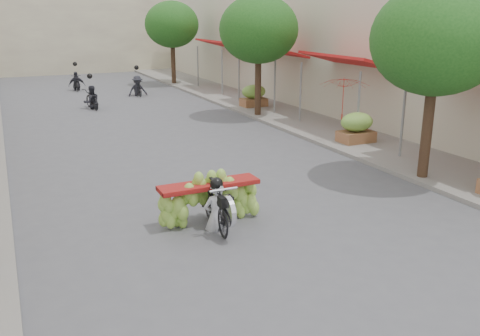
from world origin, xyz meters
name	(u,v)px	position (x,y,z in m)	size (l,w,h in m)	color
ground	(352,292)	(0.00, 0.00, 0.00)	(120.00, 120.00, 0.00)	#515155
sidewalk_right	(278,109)	(7.00, 15.00, 0.06)	(4.00, 60.00, 0.12)	gray
shophouse_row_right	(380,45)	(11.99, 14.00, 3.00)	(9.77, 40.00, 6.00)	beige
far_building	(60,26)	(0.00, 38.00, 3.50)	(20.00, 6.00, 7.00)	beige
street_tree_near	(437,40)	(5.40, 4.00, 3.78)	(3.40, 3.40, 5.25)	#3A2719
street_tree_mid	(259,30)	(5.40, 14.00, 3.78)	(3.40, 3.40, 5.25)	#3A2719
street_tree_far	(172,25)	(5.40, 26.00, 3.78)	(3.40, 3.40, 5.25)	#3A2719
produce_crate_mid	(357,125)	(6.20, 8.00, 0.71)	(1.20, 0.88, 1.16)	brown
produce_crate_far	(254,94)	(6.20, 16.00, 0.71)	(1.20, 0.88, 1.16)	brown
banana_motorbike	(213,197)	(-1.03, 3.52, 0.67)	(2.22, 1.92, 1.94)	black
market_umbrella	(345,77)	(5.83, 8.34, 2.37)	(2.00, 2.00, 1.54)	#AC2117
pedestrian	(250,86)	(6.27, 16.50, 1.01)	(0.97, 0.69, 1.78)	white
bg_motorbike_a	(91,94)	(-0.95, 19.29, 0.74)	(0.85, 1.71, 1.95)	black
bg_motorbike_b	(137,80)	(2.09, 22.37, 0.87)	(1.07, 1.56, 1.95)	black
bg_motorbike_c	(76,77)	(-0.71, 26.00, 0.81)	(1.02, 1.57, 1.95)	black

